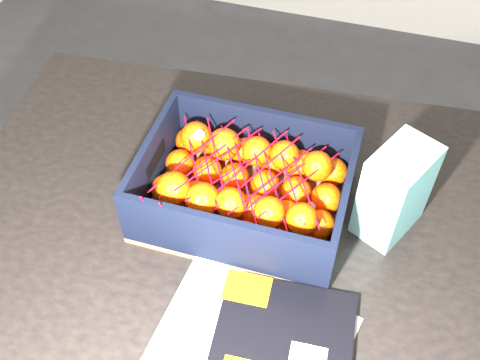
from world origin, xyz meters
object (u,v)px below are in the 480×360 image
(magazine_stack, at_px, (254,359))
(produce_crate, at_px, (245,193))
(table, at_px, (272,260))
(retail_carton, at_px, (395,191))

(magazine_stack, xyz_separation_m, produce_crate, (-0.10, 0.28, 0.03))
(table, relative_size, magazine_stack, 3.90)
(table, bearing_deg, produce_crate, 152.36)
(magazine_stack, relative_size, produce_crate, 0.90)
(table, relative_size, retail_carton, 7.07)
(retail_carton, bearing_deg, magazine_stack, -89.65)
(produce_crate, distance_m, retail_carton, 0.26)
(retail_carton, bearing_deg, produce_crate, -144.93)
(produce_crate, bearing_deg, retail_carton, 8.56)
(table, xyz_separation_m, magazine_stack, (0.03, -0.25, 0.11))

